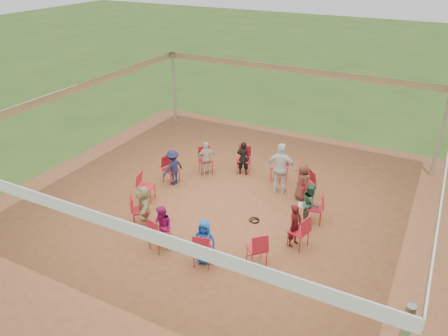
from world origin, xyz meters
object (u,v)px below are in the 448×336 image
at_px(person_seated_6, 163,227).
at_px(chair_11, 299,232).
at_px(laptop, 304,203).
at_px(chair_5, 171,170).
at_px(person_seated_8, 295,225).
at_px(person_seated_5, 144,205).
at_px(person_seated_7, 204,242).
at_px(chair_7, 140,210).
at_px(person_seated_1, 302,182).
at_px(person_seated_2, 243,158).
at_px(chair_0, 315,208).
at_px(person_seated_4, 173,167).
at_px(chair_9, 203,249).
at_px(standing_person, 281,169).
at_px(person_seated_3, 206,158).
at_px(person_seated_0, 310,203).
at_px(chair_3, 244,160).
at_px(chair_6, 146,187).
at_px(chair_8, 159,234).
at_px(chair_2, 279,168).
at_px(cable_coil, 254,220).
at_px(chair_1, 306,185).

bearing_deg(person_seated_6, chair_11, 43.55).
relative_size(chair_11, laptop, 2.56).
xyz_separation_m(chair_5, person_seated_8, (4.56, -1.31, 0.13)).
xyz_separation_m(person_seated_5, person_seated_7, (2.22, -0.64, 0.00)).
xyz_separation_m(chair_7, person_seated_1, (3.41, 3.30, 0.13)).
relative_size(person_seated_2, person_seated_8, 1.00).
bearing_deg(person_seated_5, person_seated_7, 30.00).
height_order(chair_0, person_seated_8, person_seated_8).
xyz_separation_m(chair_11, person_seated_8, (-0.12, 0.03, 0.13)).
height_order(chair_0, chair_7, same).
bearing_deg(person_seated_4, chair_9, 59.16).
relative_size(chair_9, person_seated_5, 0.78).
xyz_separation_m(chair_7, standing_person, (2.71, 3.37, 0.37)).
xyz_separation_m(person_seated_4, person_seated_6, (1.59, -2.86, 0.00)).
height_order(chair_5, person_seated_2, person_seated_2).
distance_m(person_seated_1, standing_person, 0.75).
height_order(chair_7, laptop, chair_7).
distance_m(chair_7, person_seated_2, 4.11).
bearing_deg(person_seated_3, person_seated_5, 45.00).
distance_m(chair_7, laptop, 4.43).
xyz_separation_m(chair_7, chair_11, (4.09, 1.02, 0.00)).
bearing_deg(person_seated_0, standing_person, 34.99).
xyz_separation_m(chair_3, chair_7, (-1.16, -4.05, 0.00)).
distance_m(chair_6, person_seated_4, 1.24).
height_order(chair_9, person_seated_0, person_seated_0).
distance_m(chair_11, person_seated_5, 4.11).
bearing_deg(person_seated_6, standing_person, 83.80).
bearing_deg(chair_3, chair_11, 120.00).
bearing_deg(chair_8, chair_11, 45.00).
bearing_deg(person_seated_0, chair_2, 27.49).
height_order(standing_person, laptop, standing_person).
height_order(person_seated_2, person_seated_7, same).
bearing_deg(person_seated_6, chair_7, 170.39).
distance_m(chair_7, person_seated_8, 4.11).
distance_m(chair_6, standing_person, 4.03).
distance_m(chair_6, person_seated_8, 4.59).
bearing_deg(standing_person, chair_5, 7.48).
relative_size(chair_8, person_seated_5, 0.78).
distance_m(chair_8, person_seated_8, 3.36).
bearing_deg(chair_2, person_seated_0, 147.49).
height_order(chair_3, person_seated_0, person_seated_0).
xyz_separation_m(person_seated_8, standing_person, (-1.27, 2.32, 0.23)).
bearing_deg(person_seated_8, person_seated_0, 15.00).
xyz_separation_m(chair_5, person_seated_5, (0.67, -2.28, 0.13)).
height_order(chair_8, standing_person, standing_person).
bearing_deg(cable_coil, standing_person, 88.85).
bearing_deg(chair_0, chair_8, 120.00).
bearing_deg(cable_coil, person_seated_6, -126.62).
relative_size(person_seated_0, person_seated_5, 1.00).
bearing_deg(chair_1, chair_5, 60.00).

